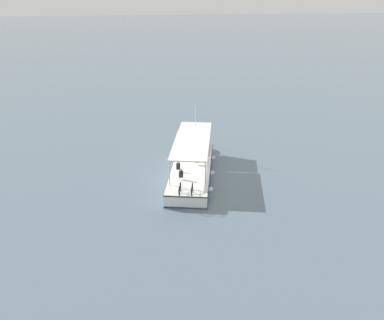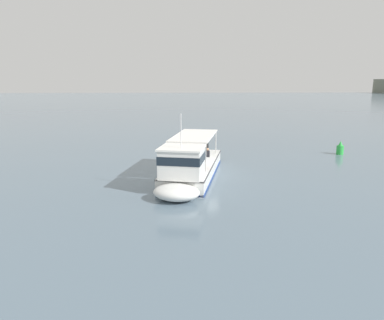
% 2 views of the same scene
% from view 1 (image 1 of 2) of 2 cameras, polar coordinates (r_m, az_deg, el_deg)
% --- Properties ---
extents(ground_plane, '(400.00, 400.00, 0.00)m').
position_cam_1_polar(ground_plane, '(35.16, -1.35, -2.65)').
color(ground_plane, slate).
extents(ferry_main, '(13.07, 5.83, 5.32)m').
position_cam_1_polar(ferry_main, '(36.43, 0.13, 0.07)').
color(ferry_main, white).
rests_on(ferry_main, ground).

